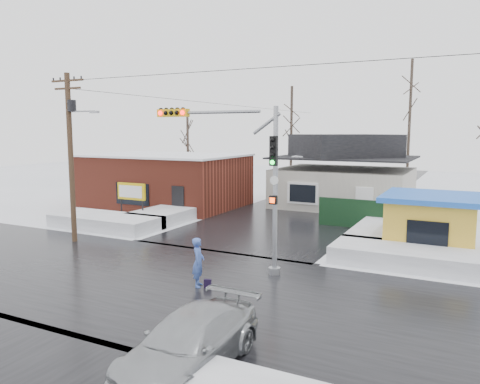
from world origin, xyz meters
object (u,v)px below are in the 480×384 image
at_px(traffic_signal, 241,166).
at_px(pedestrian, 198,263).
at_px(kiosk, 431,223).
at_px(car, 190,343).
at_px(marquee_sign, 131,193).
at_px(utility_pole, 71,148).

height_order(traffic_signal, pedestrian, traffic_signal).
bearing_deg(pedestrian, traffic_signal, -32.62).
bearing_deg(kiosk, car, -105.90).
relative_size(marquee_sign, kiosk, 0.55).
bearing_deg(utility_pole, pedestrian, -18.22).
xyz_separation_m(traffic_signal, car, (2.72, -8.24, -3.82)).
distance_m(traffic_signal, marquee_sign, 13.42).
xyz_separation_m(utility_pole, car, (13.08, -8.77, -4.40)).
bearing_deg(marquee_sign, pedestrian, -40.15).
height_order(traffic_signal, utility_pole, utility_pole).
xyz_separation_m(kiosk, pedestrian, (-7.53, -9.75, -0.50)).
xyz_separation_m(utility_pole, pedestrian, (9.90, -3.26, -4.15)).
height_order(utility_pole, kiosk, utility_pole).
xyz_separation_m(marquee_sign, car, (14.15, -14.77, -1.21)).
relative_size(pedestrian, car, 0.39).
xyz_separation_m(traffic_signal, kiosk, (7.07, 7.03, -3.08)).
bearing_deg(utility_pole, car, -33.86).
distance_m(pedestrian, car, 6.37).
height_order(pedestrian, car, pedestrian).
xyz_separation_m(utility_pole, marquee_sign, (-1.07, 5.99, -3.19)).
bearing_deg(utility_pole, kiosk, 20.44).
bearing_deg(traffic_signal, pedestrian, -99.68).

